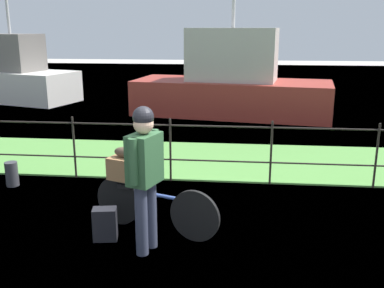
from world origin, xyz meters
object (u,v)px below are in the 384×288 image
object	(u,v)px
wooden_crate	(125,168)
backpack_on_paving	(105,224)
cyclist_person	(145,167)
moored_boat_near	(14,77)
terrier_dog	(126,152)
moored_boat_mid	(232,84)
bicycle_main	(154,206)
mooring_bollard	(12,174)

from	to	relation	value
wooden_crate	backpack_on_paving	world-z (taller)	wooden_crate
cyclist_person	moored_boat_near	distance (m)	12.02
terrier_dog	moored_boat_mid	world-z (taller)	moored_boat_mid
bicycle_main	backpack_on_paving	distance (m)	0.63
cyclist_person	moored_boat_mid	bearing A→B (deg)	84.23
cyclist_person	mooring_bollard	world-z (taller)	cyclist_person
cyclist_person	mooring_bollard	distance (m)	3.29
moored_boat_near	terrier_dog	bearing A→B (deg)	-56.00
wooden_crate	terrier_dog	bearing A→B (deg)	-19.86
cyclist_person	moored_boat_near	bearing A→B (deg)	123.82
wooden_crate	backpack_on_paving	size ratio (longest dim) A/B	0.94
bicycle_main	terrier_dog	xyz separation A→B (m)	(-0.36, 0.13, 0.66)
cyclist_person	mooring_bollard	xyz separation A→B (m)	(-2.59, 1.86, -0.80)
wooden_crate	backpack_on_paving	bearing A→B (deg)	-111.63
moored_boat_near	moored_boat_mid	xyz separation A→B (m)	(7.52, -1.79, 0.06)
bicycle_main	mooring_bollard	xyz separation A→B (m)	(-2.59, 1.38, -0.14)
bicycle_main	cyclist_person	distance (m)	0.82
bicycle_main	moored_boat_near	bearing A→B (deg)	125.11
backpack_on_paving	moored_boat_near	xyz separation A→B (m)	(-6.14, 9.78, 0.62)
cyclist_person	backpack_on_paving	size ratio (longest dim) A/B	4.21
cyclist_person	terrier_dog	bearing A→B (deg)	120.89
cyclist_person	moored_boat_near	xyz separation A→B (m)	(-6.69, 9.98, -0.18)
bicycle_main	mooring_bollard	world-z (taller)	bicycle_main
backpack_on_paving	wooden_crate	bearing A→B (deg)	-121.45
moored_boat_near	moored_boat_mid	distance (m)	7.73
terrier_dog	cyclist_person	bearing A→B (deg)	-59.11
wooden_crate	moored_boat_near	size ratio (longest dim) A/B	0.08
terrier_dog	backpack_on_paving	xyz separation A→B (m)	(-0.19, -0.40, -0.80)
terrier_dog	backpack_on_paving	distance (m)	0.91
cyclist_person	backpack_on_paving	world-z (taller)	cyclist_person
wooden_crate	moored_boat_near	bearing A→B (deg)	123.93
terrier_dog	mooring_bollard	distance (m)	2.68
terrier_dog	moored_boat_near	distance (m)	11.31
wooden_crate	moored_boat_near	xyz separation A→B (m)	(-6.30, 9.37, 0.04)
wooden_crate	mooring_bollard	distance (m)	2.60
wooden_crate	cyclist_person	size ratio (longest dim) A/B	0.22
backpack_on_paving	moored_boat_near	distance (m)	11.56
mooring_bollard	moored_boat_mid	world-z (taller)	moored_boat_mid
bicycle_main	wooden_crate	bearing A→B (deg)	160.14
wooden_crate	terrier_dog	xyz separation A→B (m)	(0.02, -0.01, 0.22)
cyclist_person	moored_boat_mid	world-z (taller)	moored_boat_mid
cyclist_person	moored_boat_near	size ratio (longest dim) A/B	0.36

